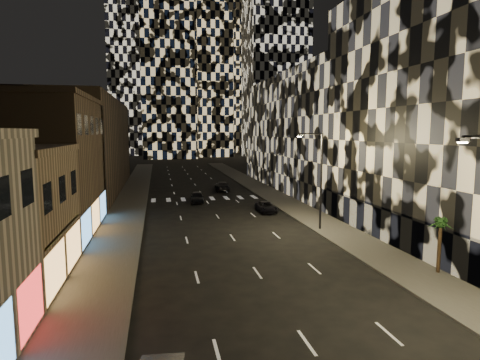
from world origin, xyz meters
name	(u,v)px	position (x,y,z in m)	size (l,w,h in m)	color
sidewalk_left	(131,201)	(-10.00, 50.00, 0.07)	(4.00, 120.00, 0.15)	#47443F
sidewalk_right	(274,196)	(10.00, 50.00, 0.07)	(4.00, 120.00, 0.15)	#47443F
curb_left	(147,200)	(-7.90, 50.00, 0.07)	(0.20, 120.00, 0.15)	#4C4C47
curb_right	(260,196)	(7.90, 50.00, 0.07)	(0.20, 120.00, 0.15)	#4C4C47
retail_brown	(35,169)	(-17.00, 33.50, 6.00)	(10.00, 15.00, 12.00)	brown
retail_filler_left	(86,146)	(-17.00, 60.00, 7.00)	(10.00, 40.00, 14.00)	brown
midrise_right	(477,111)	(20.00, 24.50, 11.00)	(16.00, 25.00, 22.00)	#232326
midrise_base	(389,226)	(12.30, 24.50, 1.50)	(0.60, 25.00, 3.00)	#383838
midrise_filler_right	(321,133)	(20.00, 57.00, 9.00)	(16.00, 40.00, 18.00)	#232326
tower_right_mid	(275,14)	(35.00, 135.00, 50.00)	(20.00, 20.00, 100.00)	black
tower_left_back	(139,2)	(-12.00, 165.00, 60.00)	(24.00, 24.00, 120.00)	black
tower_center_low	(167,19)	(-2.00, 140.00, 47.50)	(18.00, 18.00, 95.00)	black
streetlight_far	(319,174)	(8.35, 30.00, 5.35)	(2.55, 0.25, 9.00)	black
car_dark_midlane	(197,197)	(-1.33, 47.21, 0.71)	(1.69, 4.19, 1.43)	black
car_dark_oncoming	(222,186)	(3.50, 56.72, 0.74)	(2.06, 5.07, 1.47)	black
car_dark_rightlane	(266,207)	(5.89, 39.34, 0.59)	(1.96, 4.24, 1.18)	black
palm_tree	(441,227)	(11.50, 17.37, 3.15)	(1.83, 1.86, 3.64)	#47331E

